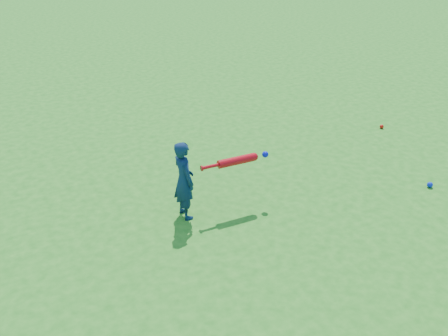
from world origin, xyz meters
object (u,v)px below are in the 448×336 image
child (184,180)px  ground_ball_red (382,127)px  bat_swing (240,160)px  ground_ball_blue (430,185)px

child → ground_ball_red: 4.00m
child → bat_swing: size_ratio=1.08×
child → ground_ball_blue: 3.19m
ground_ball_blue → ground_ball_red: bearing=63.8°
ground_ball_blue → bat_swing: 2.56m
bat_swing → ground_ball_blue: bearing=-16.3°
child → ground_ball_red: (3.89, 0.85, -0.44)m
child → ground_ball_blue: size_ratio=12.74×
ground_ball_blue → bat_swing: bat_swing is taller
bat_swing → child: bearing=175.4°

